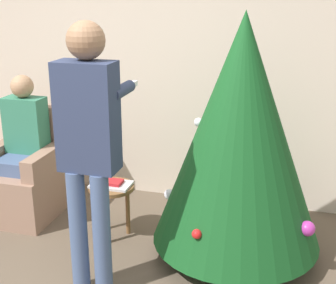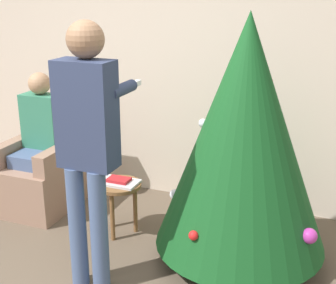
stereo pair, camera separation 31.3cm
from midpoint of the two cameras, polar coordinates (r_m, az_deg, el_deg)
The scene contains 8 objects.
wall_back at distance 4.47m, azimuth 1.53°, elevation 10.09°, with size 8.00×0.06×2.70m.
christmas_tree at distance 3.37m, azimuth 11.92°, elevation 0.78°, with size 1.27×1.27×1.86m.
armchair at distance 4.54m, azimuth -13.04°, elevation -3.61°, with size 0.61×0.76×0.95m.
person_seated at distance 4.39m, azimuth -13.57°, elevation 0.72°, with size 0.36×0.46×1.27m.
person_standing at distance 3.01m, azimuth -6.88°, elevation 0.71°, with size 0.40×0.57×1.81m.
side_stool at distance 3.90m, azimuth -3.69°, elevation -6.17°, with size 0.37×0.37×0.46m.
laptop at distance 3.87m, azimuth -3.72°, elevation -4.96°, with size 0.33×0.21×0.02m.
book at distance 3.86m, azimuth -3.72°, elevation -4.66°, with size 0.18×0.12×0.02m.
Camera 2 is at (1.68, -1.87, 2.00)m, focal length 50.00 mm.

